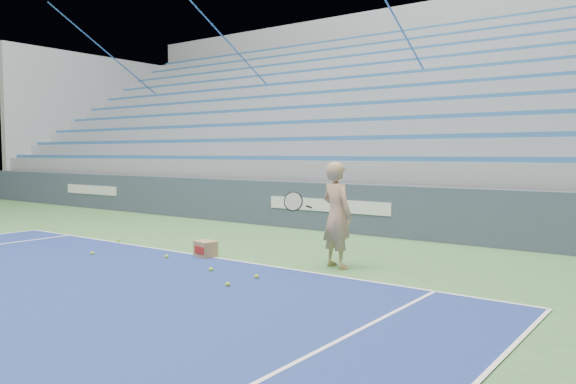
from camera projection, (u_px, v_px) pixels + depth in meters
name	position (u px, v px, depth m)	size (l,w,h in m)	color
sponsor_barrier	(331.00, 207.00, 12.81)	(30.00, 0.32, 1.10)	#394557
bleachers	(430.00, 134.00, 17.26)	(31.00, 9.15, 7.30)	#919399
tennis_player	(336.00, 215.00, 8.70)	(0.95, 0.90, 1.65)	tan
ball_box	(206.00, 249.00, 9.62)	(0.43, 0.37, 0.28)	#9A784A
tennis_ball_0	(256.00, 277.00, 7.95)	(0.07, 0.07, 0.07)	#A6DB2C
tennis_ball_1	(228.00, 284.00, 7.48)	(0.07, 0.07, 0.07)	#A6DB2C
tennis_ball_2	(211.00, 270.00, 8.44)	(0.07, 0.07, 0.07)	#A6DB2C
tennis_ball_3	(167.00, 257.00, 9.49)	(0.07, 0.07, 0.07)	#A6DB2C
tennis_ball_4	(118.00, 241.00, 11.22)	(0.07, 0.07, 0.07)	#A6DB2C
tennis_ball_5	(92.00, 253.00, 9.80)	(0.07, 0.07, 0.07)	#A6DB2C
tennis_ball_6	(331.00, 261.00, 9.07)	(0.07, 0.07, 0.07)	#A6DB2C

